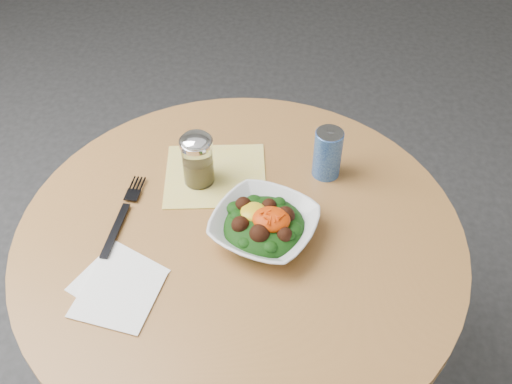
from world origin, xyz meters
TOP-DOWN VIEW (x-y plane):
  - table at (0.00, 0.00)m, footprint 0.90×0.90m
  - cloth_napkin at (-0.08, 0.15)m, footprint 0.25×0.23m
  - paper_napkins at (-0.20, -0.17)m, footprint 0.18×0.20m
  - salad_bowl at (0.05, -0.00)m, footprint 0.26×0.26m
  - fork at (-0.24, 0.01)m, footprint 0.03×0.23m
  - spice_shaker at (-0.11, 0.13)m, footprint 0.07×0.07m
  - beverage_can at (0.16, 0.19)m, footprint 0.06×0.06m

SIDE VIEW (x-z plane):
  - table at x=0.00m, z-range 0.18..0.93m
  - cloth_napkin at x=-0.08m, z-range 0.75..0.75m
  - paper_napkins at x=-0.20m, z-range 0.75..0.75m
  - fork at x=-0.24m, z-range 0.75..0.76m
  - salad_bowl at x=0.05m, z-range 0.74..0.82m
  - beverage_can at x=0.16m, z-range 0.75..0.87m
  - spice_shaker at x=-0.11m, z-range 0.75..0.87m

